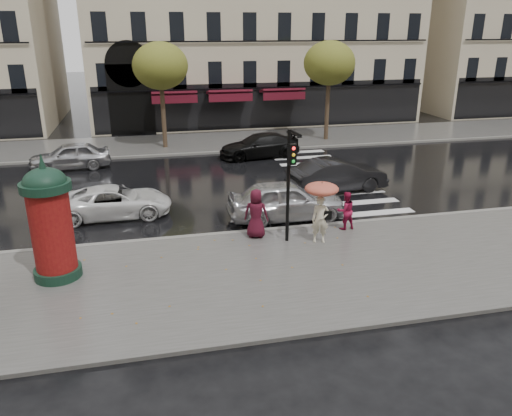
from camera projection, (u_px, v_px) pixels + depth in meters
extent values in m
plane|color=black|center=(258.00, 270.00, 16.30)|extent=(160.00, 160.00, 0.00)
cube|color=#474744|center=(261.00, 275.00, 15.82)|extent=(90.00, 7.00, 0.12)
cube|color=#474744|center=(195.00, 143.00, 33.68)|extent=(90.00, 6.00, 0.12)
cube|color=slate|center=(240.00, 233.00, 19.02)|extent=(90.00, 0.25, 0.14)
cube|color=slate|center=(200.00, 153.00, 30.93)|extent=(90.00, 0.25, 0.14)
cube|color=silver|center=(327.00, 177.00, 26.34)|extent=(3.60, 11.75, 0.01)
cylinder|color=#38281C|center=(163.00, 108.00, 31.48)|extent=(0.28, 0.28, 5.20)
ellipsoid|color=#4C5A1C|center=(160.00, 66.00, 30.58)|extent=(3.40, 3.40, 2.89)
cylinder|color=#38281C|center=(327.00, 103.00, 33.76)|extent=(0.28, 0.28, 5.20)
ellipsoid|color=#4C5A1C|center=(329.00, 63.00, 32.87)|extent=(3.40, 3.40, 2.89)
imported|color=beige|center=(320.00, 219.00, 17.82)|extent=(0.70, 0.54, 1.73)
cylinder|color=black|center=(321.00, 204.00, 17.62)|extent=(0.02, 0.02, 1.09)
ellipsoid|color=red|center=(322.00, 189.00, 17.43)|extent=(1.20, 1.20, 0.42)
cone|color=black|center=(322.00, 182.00, 17.34)|extent=(0.04, 0.04, 0.09)
cube|color=black|center=(328.00, 215.00, 17.75)|extent=(0.25, 0.12, 0.32)
imported|color=#9D133C|center=(346.00, 210.00, 19.03)|extent=(0.77, 0.63, 1.49)
imported|color=#440D1C|center=(256.00, 213.00, 18.24)|extent=(1.04, 0.85, 1.83)
cylinder|color=black|center=(58.00, 272.00, 15.56)|extent=(1.43, 1.43, 0.31)
cylinder|color=maroon|center=(52.00, 229.00, 15.07)|extent=(1.22, 1.22, 2.55)
cylinder|color=black|center=(45.00, 186.00, 14.60)|extent=(1.47, 1.47, 0.26)
ellipsoid|color=black|center=(45.00, 183.00, 14.56)|extent=(1.27, 1.27, 0.89)
cone|color=black|center=(41.00, 161.00, 14.33)|extent=(0.20, 0.20, 0.46)
cylinder|color=black|center=(288.00, 187.00, 17.51)|extent=(0.12, 0.12, 4.09)
cube|color=black|center=(292.00, 154.00, 16.90)|extent=(0.29, 0.24, 0.72)
imported|color=silver|center=(286.00, 200.00, 20.31)|extent=(4.80, 1.97, 1.63)
imported|color=black|center=(337.00, 175.00, 23.76)|extent=(4.96, 2.28, 1.58)
imported|color=white|center=(115.00, 202.00, 20.67)|extent=(4.65, 2.20, 1.28)
imported|color=black|center=(259.00, 146.00, 30.05)|extent=(5.04, 2.48, 1.41)
imported|color=#A7A8AC|center=(70.00, 156.00, 27.57)|extent=(4.48, 2.23, 1.47)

